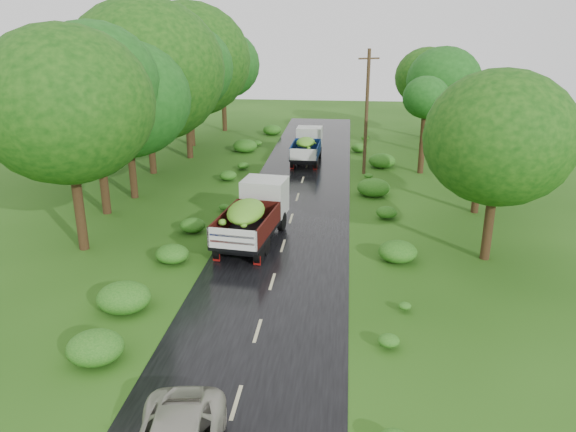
# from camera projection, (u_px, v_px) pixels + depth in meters

# --- Properties ---
(ground) EXTENTS (120.00, 120.00, 0.00)m
(ground) POSITION_uv_depth(u_px,v_px,m) (258.00, 331.00, 20.13)
(ground) COLOR #1D450E
(ground) RESTS_ON ground
(road) EXTENTS (6.50, 80.00, 0.02)m
(road) POSITION_uv_depth(u_px,v_px,m) (275.00, 272.00, 24.82)
(road) COLOR black
(road) RESTS_ON ground
(road_lines) EXTENTS (0.12, 69.60, 0.00)m
(road_lines) POSITION_uv_depth(u_px,v_px,m) (278.00, 262.00, 25.75)
(road_lines) COLOR #BFB78C
(road_lines) RESTS_ON road
(truck_near) EXTENTS (3.04, 6.63, 2.69)m
(truck_near) POSITION_uv_depth(u_px,v_px,m) (254.00, 212.00, 27.82)
(truck_near) COLOR black
(truck_near) RESTS_ON ground
(truck_far) EXTENTS (2.16, 5.74, 2.39)m
(truck_far) POSITION_uv_depth(u_px,v_px,m) (307.00, 145.00, 43.43)
(truck_far) COLOR black
(truck_far) RESTS_ON ground
(utility_pole) EXTENTS (1.44, 0.70, 8.68)m
(utility_pole) POSITION_uv_depth(u_px,v_px,m) (367.00, 111.00, 39.00)
(utility_pole) COLOR #382616
(utility_pole) RESTS_ON ground
(trees_left) EXTENTS (5.96, 34.41, 9.35)m
(trees_left) POSITION_uv_depth(u_px,v_px,m) (160.00, 75.00, 38.99)
(trees_left) COLOR black
(trees_left) RESTS_ON ground
(trees_right) EXTENTS (5.06, 31.84, 7.50)m
(trees_right) POSITION_uv_depth(u_px,v_px,m) (453.00, 99.00, 37.24)
(trees_right) COLOR black
(trees_right) RESTS_ON ground
(shrubs) EXTENTS (11.90, 44.00, 0.70)m
(shrubs) POSITION_uv_depth(u_px,v_px,m) (294.00, 202.00, 33.14)
(shrubs) COLOR #175815
(shrubs) RESTS_ON ground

